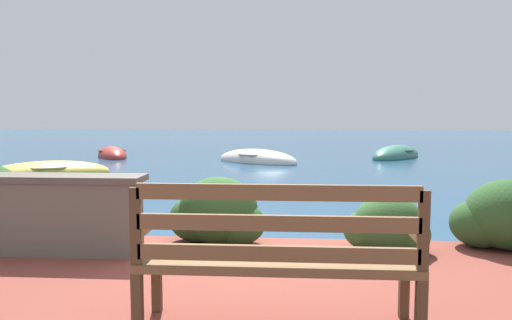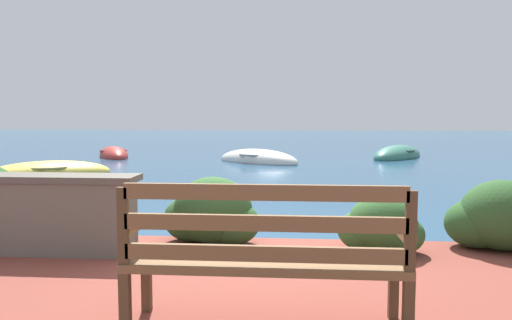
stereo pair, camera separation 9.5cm
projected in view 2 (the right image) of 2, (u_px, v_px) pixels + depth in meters
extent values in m
plane|color=navy|center=(231.00, 257.00, 5.34)|extent=(80.00, 80.00, 0.00)
cube|color=brown|center=(147.00, 282.00, 3.33)|extent=(0.06, 0.06, 0.40)
cube|color=brown|center=(393.00, 288.00, 3.20)|extent=(0.06, 0.06, 0.40)
cube|color=brown|center=(125.00, 306.00, 2.91)|extent=(0.06, 0.06, 0.40)
cube|color=brown|center=(408.00, 314.00, 2.79)|extent=(0.06, 0.06, 0.40)
cube|color=brown|center=(266.00, 261.00, 3.04)|extent=(1.68, 0.48, 0.05)
cube|color=brown|center=(264.00, 254.00, 2.82)|extent=(1.60, 0.04, 0.09)
cube|color=brown|center=(264.00, 223.00, 2.80)|extent=(1.60, 0.04, 0.09)
cube|color=brown|center=(264.00, 192.00, 2.78)|extent=(1.60, 0.04, 0.09)
cube|color=brown|center=(123.00, 226.00, 2.87)|extent=(0.06, 0.04, 0.45)
cube|color=brown|center=(411.00, 231.00, 2.74)|extent=(0.06, 0.04, 0.45)
cube|color=brown|center=(135.00, 225.00, 3.08)|extent=(0.07, 0.43, 0.05)
cube|color=brown|center=(402.00, 230.00, 2.95)|extent=(0.07, 0.43, 0.05)
cube|color=#666056|center=(17.00, 216.00, 4.73)|extent=(2.23, 0.35, 0.69)
cube|color=#565249|center=(15.00, 178.00, 4.70)|extent=(2.34, 0.39, 0.06)
ellipsoid|color=#38662D|center=(70.00, 215.00, 5.05)|extent=(0.69, 0.62, 0.59)
ellipsoid|color=#38662D|center=(54.00, 222.00, 5.12)|extent=(0.52, 0.47, 0.41)
ellipsoid|color=#38662D|center=(85.00, 226.00, 5.01)|extent=(0.48, 0.43, 0.38)
ellipsoid|color=#284C23|center=(213.00, 210.00, 5.04)|extent=(0.80, 0.72, 0.68)
ellipsoid|color=#284C23|center=(193.00, 218.00, 5.13)|extent=(0.60, 0.54, 0.48)
ellipsoid|color=#284C23|center=(232.00, 223.00, 5.00)|extent=(0.56, 0.50, 0.44)
ellipsoid|color=#2D5628|center=(383.00, 223.00, 4.74)|extent=(0.65, 0.58, 0.55)
ellipsoid|color=#2D5628|center=(363.00, 230.00, 4.81)|extent=(0.49, 0.44, 0.39)
ellipsoid|color=#2D5628|center=(400.00, 234.00, 4.71)|extent=(0.45, 0.41, 0.36)
ellipsoid|color=#284C23|center=(502.00, 215.00, 4.81)|extent=(0.80, 0.72, 0.68)
ellipsoid|color=#284C23|center=(476.00, 223.00, 4.90)|extent=(0.60, 0.54, 0.48)
ellipsoid|color=#DBC64C|center=(49.00, 174.00, 12.29)|extent=(3.18, 2.57, 0.64)
torus|color=olive|center=(48.00, 167.00, 12.28)|extent=(1.70, 1.70, 0.07)
cube|color=#846647|center=(29.00, 169.00, 12.08)|extent=(0.60, 0.91, 0.04)
cube|color=#846647|center=(64.00, 167.00, 12.44)|extent=(0.60, 0.91, 0.04)
ellipsoid|color=silver|center=(258.00, 161.00, 15.61)|extent=(3.09, 2.66, 0.73)
torus|color=gray|center=(258.00, 154.00, 15.60)|extent=(1.68, 1.68, 0.07)
cube|color=#846647|center=(247.00, 154.00, 15.88)|extent=(0.65, 0.85, 0.04)
cube|color=#846647|center=(267.00, 156.00, 15.37)|extent=(0.65, 0.85, 0.04)
ellipsoid|color=#9E2D28|center=(114.00, 156.00, 17.48)|extent=(1.98, 2.61, 0.66)
torus|color=brown|center=(114.00, 151.00, 17.46)|extent=(1.27, 1.27, 0.07)
cube|color=#846647|center=(112.00, 151.00, 17.80)|extent=(0.70, 0.45, 0.04)
cube|color=#846647|center=(115.00, 152.00, 17.18)|extent=(0.70, 0.45, 0.04)
ellipsoid|color=#336B5B|center=(397.00, 156.00, 17.12)|extent=(2.57, 3.07, 0.77)
torus|color=#304F46|center=(398.00, 150.00, 17.10)|extent=(1.58, 1.58, 0.07)
cube|color=#846647|center=(392.00, 152.00, 16.76)|extent=(0.81, 0.60, 0.04)
cube|color=#846647|center=(402.00, 150.00, 17.39)|extent=(0.81, 0.60, 0.04)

